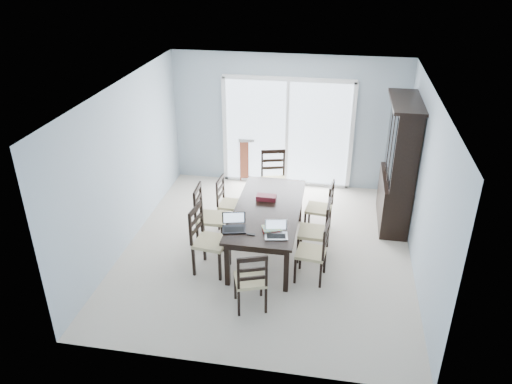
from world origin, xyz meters
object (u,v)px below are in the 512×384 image
dining_table (268,213)px  hot_tub (279,146)px  chair_end_near (251,276)px  laptop_dark (234,227)px  game_box (266,198)px  chair_end_far (273,172)px  china_hutch (399,166)px  chair_left_mid (205,210)px  chair_right_far (324,203)px  chair_left_near (204,232)px  chair_left_far (226,197)px  laptop_silver (276,233)px  chair_right_near (318,246)px  chair_right_mid (320,225)px  cell_phone (251,234)px

dining_table → hot_tub: size_ratio=1.10×
chair_end_near → laptop_dark: size_ratio=2.79×
game_box → laptop_dark: bearing=-107.4°
dining_table → chair_end_far: (-0.13, 1.59, -0.04)m
china_hutch → chair_left_mid: 3.30m
chair_right_far → laptop_dark: chair_right_far is taller
chair_left_near → chair_left_far: size_ratio=1.17×
chair_left_mid → chair_right_far: bearing=107.6°
laptop_silver → game_box: size_ratio=1.12×
chair_right_far → laptop_silver: bearing=164.7°
chair_right_far → chair_end_near: (-0.83, -2.18, -0.00)m
chair_end_near → laptop_dark: 0.90m
laptop_dark → game_box: bearing=59.6°
dining_table → chair_right_near: bearing=-38.3°
laptop_silver → game_box: laptop_silver is taller
chair_left_near → game_box: (0.77, 0.95, 0.15)m
dining_table → chair_end_far: size_ratio=1.85×
chair_right_mid → chair_right_far: bearing=-0.2°
chair_right_far → cell_phone: chair_right_far is taller
dining_table → laptop_dark: bearing=-117.7°
chair_right_far → chair_right_mid: bearing=-175.3°
china_hutch → hot_tub: 3.15m
laptop_silver → chair_left_far: bearing=116.6°
laptop_dark → hot_tub: 4.07m
chair_left_near → chair_right_near: 1.66m
chair_left_near → chair_right_near: size_ratio=1.11×
chair_right_far → chair_left_near: bearing=136.1°
chair_right_mid → hot_tub: size_ratio=0.57×
chair_left_far → chair_right_far: chair_right_far is taller
china_hutch → chair_right_near: china_hutch is taller
chair_left_near → chair_right_mid: (1.65, 0.56, -0.04)m
chair_end_far → laptop_silver: (0.37, -2.38, 0.17)m
chair_left_far → cell_phone: 1.60m
chair_right_near → hot_tub: (-1.08, 3.99, -0.12)m
chair_right_near → chair_right_far: chair_right_near is taller
chair_left_far → game_box: (0.74, -0.36, 0.24)m
dining_table → laptop_dark: 0.82m
chair_left_mid → chair_end_near: size_ratio=1.11×
china_hutch → laptop_silver: bearing=-131.2°
chair_left_near → chair_right_mid: bearing=116.2°
chair_left_mid → chair_right_mid: size_ratio=1.03×
china_hutch → laptop_silver: china_hutch is taller
chair_left_far → hot_tub: bearing=172.4°
chair_left_far → chair_end_near: bearing=25.0°
chair_end_far → cell_phone: 2.39m
chair_right_near → game_box: 1.30m
chair_left_mid → hot_tub: 3.41m
dining_table → chair_left_far: (-0.81, 0.63, -0.13)m
china_hutch → chair_right_mid: china_hutch is taller
dining_table → chair_left_mid: chair_left_mid is taller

